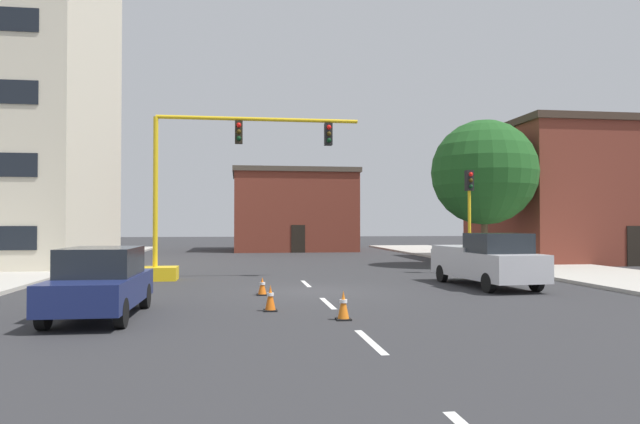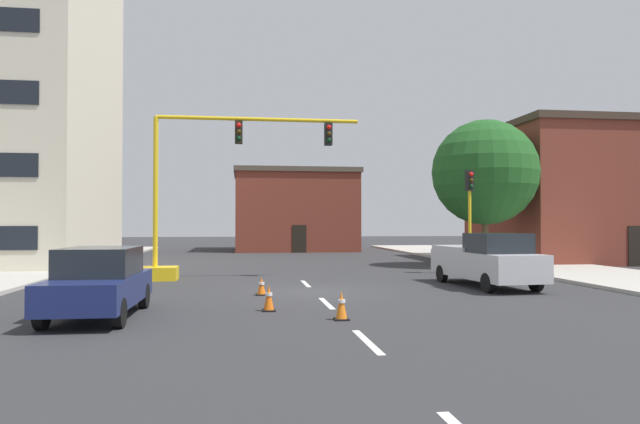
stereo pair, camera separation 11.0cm
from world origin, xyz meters
name	(u,v)px [view 2 (the right image)]	position (x,y,z in m)	size (l,w,h in m)	color
ground_plane	(314,291)	(0.00, 0.00, 0.00)	(160.00, 160.00, 0.00)	#2D2D30
sidewalk_left	(2,274)	(-13.18, 8.00, 0.07)	(6.00, 56.00, 0.14)	#B2ADA3
sidewalk_right	(549,267)	(13.18, 8.00, 0.07)	(6.00, 56.00, 0.14)	#B2ADA3
lane_stripe_seg_1	(367,341)	(0.00, -8.50, 0.00)	(0.16, 2.40, 0.01)	silver
lane_stripe_seg_2	(327,303)	(0.00, -3.00, 0.00)	(0.16, 2.40, 0.01)	silver
lane_stripe_seg_3	(306,284)	(0.00, 2.50, 0.00)	(0.16, 2.40, 0.01)	silver
building_brick_center	(294,210)	(2.10, 30.35, 3.45)	(10.35, 9.43, 6.87)	brown
building_row_right	(580,194)	(18.81, 14.14, 4.19)	(11.43, 10.81, 8.36)	brown
traffic_signal_gantry	(186,225)	(-4.77, 4.71, 2.26)	(9.38, 1.20, 6.83)	yellow
traffic_light_pole_right	(470,198)	(8.01, 5.73, 3.53)	(0.32, 0.47, 4.80)	yellow
tree_right_mid	(485,172)	(10.59, 9.88, 5.09)	(5.68, 5.68, 7.94)	brown
pickup_truck_silver	(486,260)	(6.50, 0.54, 0.97)	(2.43, 5.54, 1.99)	#BCBCC1
sedan_navy_near_left	(99,282)	(-5.99, -4.73, 0.89)	(1.92, 4.53, 1.74)	navy
traffic_cone_roadside_a	(269,298)	(-1.75, -4.25, 0.34)	(0.36, 0.36, 0.70)	black
traffic_cone_roadside_b	(261,286)	(-1.82, -0.82, 0.29)	(0.36, 0.36, 0.59)	black
traffic_cone_roadside_c	(341,306)	(-0.07, -5.91, 0.35)	(0.36, 0.36, 0.71)	black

